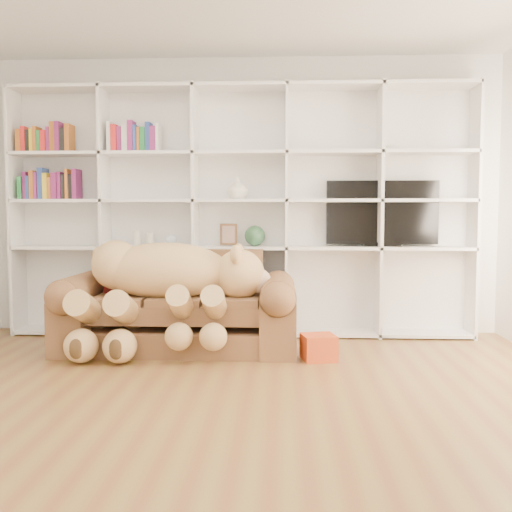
{
  "coord_description": "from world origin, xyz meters",
  "views": [
    {
      "loc": [
        0.4,
        -3.17,
        1.18
      ],
      "look_at": [
        0.18,
        1.63,
        0.82
      ],
      "focal_mm": 40.0,
      "sensor_mm": 36.0,
      "label": 1
    }
  ],
  "objects_px": {
    "teddy_bear": "(165,282)",
    "tv": "(382,214)",
    "sofa": "(179,312)",
    "gift_box": "(319,347)"
  },
  "relations": [
    {
      "from": "gift_box",
      "to": "tv",
      "type": "distance_m",
      "value": 1.6
    },
    {
      "from": "tv",
      "to": "teddy_bear",
      "type": "bearing_deg",
      "value": -157.25
    },
    {
      "from": "sofa",
      "to": "teddy_bear",
      "type": "height_order",
      "value": "teddy_bear"
    },
    {
      "from": "teddy_bear",
      "to": "sofa",
      "type": "bearing_deg",
      "value": 58.75
    },
    {
      "from": "sofa",
      "to": "teddy_bear",
      "type": "relative_size",
      "value": 1.24
    },
    {
      "from": "sofa",
      "to": "teddy_bear",
      "type": "distance_m",
      "value": 0.34
    },
    {
      "from": "teddy_bear",
      "to": "tv",
      "type": "relative_size",
      "value": 1.53
    },
    {
      "from": "teddy_bear",
      "to": "gift_box",
      "type": "distance_m",
      "value": 1.39
    },
    {
      "from": "gift_box",
      "to": "teddy_bear",
      "type": "bearing_deg",
      "value": 172.15
    },
    {
      "from": "tv",
      "to": "gift_box",
      "type": "bearing_deg",
      "value": -123.58
    }
  ]
}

